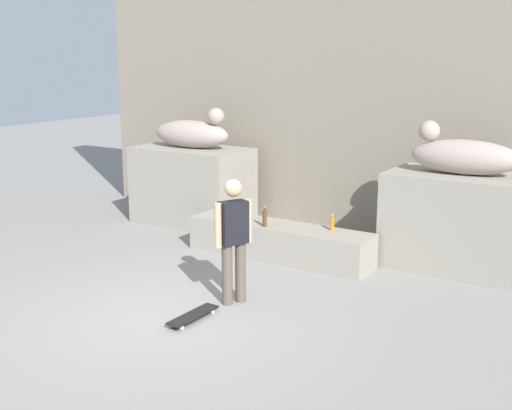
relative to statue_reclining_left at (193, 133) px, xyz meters
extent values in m
plane|color=gray|center=(2.53, -4.01, -1.75)|extent=(40.00, 40.00, 0.00)
cube|color=gray|center=(2.53, 1.23, 1.60)|extent=(10.61, 0.60, 6.70)
cube|color=gray|center=(-0.04, 0.00, -1.02)|extent=(2.19, 1.25, 1.47)
cube|color=gray|center=(5.10, 0.00, -1.02)|extent=(2.19, 1.25, 1.47)
ellipsoid|color=#A5948B|center=(-0.04, 0.00, -0.02)|extent=(1.64, 0.67, 0.52)
sphere|color=#A5948B|center=(0.51, 0.04, 0.33)|extent=(0.32, 0.32, 0.32)
ellipsoid|color=#A5948B|center=(5.10, 0.00, -0.02)|extent=(1.64, 0.68, 0.52)
sphere|color=#A5948B|center=(4.55, -0.04, 0.33)|extent=(0.32, 0.32, 0.32)
cube|color=gray|center=(2.53, -1.05, -1.47)|extent=(3.10, 0.70, 0.55)
cylinder|color=brown|center=(3.06, -2.94, -1.34)|extent=(0.14, 0.14, 0.82)
cylinder|color=brown|center=(2.97, -3.12, -1.34)|extent=(0.14, 0.14, 0.82)
cube|color=black|center=(3.02, -3.03, -0.65)|extent=(0.34, 0.41, 0.56)
sphere|color=tan|center=(3.02, -3.03, -0.20)|extent=(0.23, 0.23, 0.23)
cylinder|color=tan|center=(3.11, -2.83, -0.66)|extent=(0.09, 0.09, 0.58)
cylinder|color=tan|center=(2.92, -3.24, -0.66)|extent=(0.09, 0.09, 0.58)
cube|color=black|center=(2.92, -3.79, -1.68)|extent=(0.22, 0.80, 0.02)
cylinder|color=white|center=(2.98, -4.10, -1.72)|extent=(0.03, 0.06, 0.06)
cylinder|color=white|center=(2.84, -4.09, -1.72)|extent=(0.03, 0.06, 0.06)
cylinder|color=white|center=(3.00, -3.50, -1.72)|extent=(0.03, 0.06, 0.06)
cylinder|color=white|center=(2.86, -3.49, -1.72)|extent=(0.03, 0.06, 0.06)
cylinder|color=orange|center=(3.39, -0.89, -1.10)|extent=(0.06, 0.06, 0.19)
cylinder|color=orange|center=(3.39, -0.89, -0.98)|extent=(0.03, 0.03, 0.06)
cylinder|color=yellow|center=(3.39, -0.89, -0.94)|extent=(0.03, 0.03, 0.01)
cylinder|color=#593314|center=(2.39, -1.27, -1.07)|extent=(0.07, 0.07, 0.26)
cylinder|color=#593314|center=(2.39, -1.27, -0.91)|extent=(0.03, 0.03, 0.06)
cylinder|color=yellow|center=(2.39, -1.27, -0.87)|extent=(0.04, 0.04, 0.01)
camera|label=1|loc=(7.69, -9.78, 1.50)|focal=46.10mm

